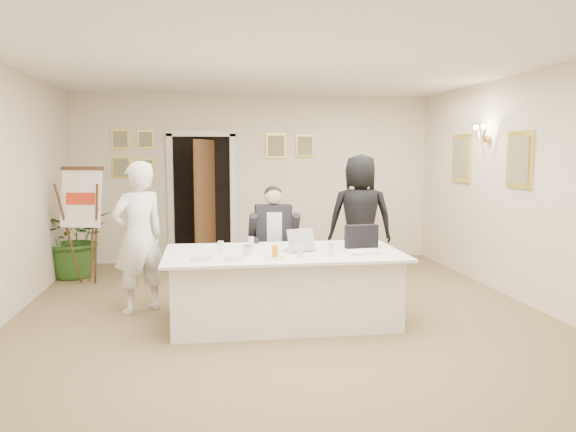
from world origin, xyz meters
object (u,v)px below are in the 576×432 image
at_px(laptop_bag, 361,236).
at_px(seated_man, 274,242).
at_px(potted_palm, 76,236).
at_px(paper_stack, 362,252).
at_px(steel_jug, 247,250).
at_px(laptop, 299,238).
at_px(flip_chart, 86,232).
at_px(standing_woman, 360,220).
at_px(standing_man, 139,237).
at_px(conference_table, 283,286).
at_px(oj_glass, 275,252).

bearing_deg(laptop_bag, seated_man, 127.79).
xyz_separation_m(seated_man, potted_palm, (-2.74, 1.60, -0.11)).
distance_m(paper_stack, steel_jug, 1.21).
bearing_deg(paper_stack, laptop, 156.51).
relative_size(flip_chart, laptop_bag, 4.36).
relative_size(flip_chart, standing_woman, 0.88).
height_order(laptop, laptop_bag, laptop).
height_order(standing_man, laptop, standing_man).
relative_size(standing_man, laptop, 5.15).
xyz_separation_m(conference_table, steel_jug, (-0.40, -0.18, 0.44)).
distance_m(conference_table, standing_man, 1.76).
bearing_deg(seated_man, laptop_bag, -40.01).
bearing_deg(laptop_bag, potted_palm, 138.81).
relative_size(potted_palm, laptop_bag, 3.31).
xyz_separation_m(oj_glass, steel_jug, (-0.27, 0.20, -0.01)).
relative_size(potted_palm, laptop, 3.60).
bearing_deg(oj_glass, seated_man, 83.67).
xyz_separation_m(conference_table, seated_man, (0.02, 1.01, 0.33)).
xyz_separation_m(seated_man, paper_stack, (0.79, -1.25, 0.07)).
xyz_separation_m(flip_chart, oj_glass, (2.34, -2.49, 0.09)).
height_order(standing_woman, steel_jug, standing_woman).
height_order(conference_table, oj_glass, oj_glass).
height_order(standing_man, standing_woman, standing_woman).
distance_m(standing_man, standing_woman, 3.06).
relative_size(potted_palm, paper_stack, 3.80).
distance_m(laptop_bag, paper_stack, 0.38).
height_order(seated_man, standing_woman, standing_woman).
relative_size(flip_chart, paper_stack, 5.02).
height_order(seated_man, oj_glass, seated_man).
xyz_separation_m(flip_chart, laptop, (2.66, -2.08, 0.17)).
xyz_separation_m(paper_stack, oj_glass, (-0.94, -0.14, 0.05)).
xyz_separation_m(standing_woman, potted_palm, (-4.03, 1.00, -0.30)).
distance_m(standing_woman, laptop_bag, 1.56).
relative_size(laptop, oj_glass, 2.60).
distance_m(flip_chart, paper_stack, 4.04).
distance_m(seated_man, paper_stack, 1.48).
bearing_deg(oj_glass, laptop, 52.47).
height_order(seated_man, paper_stack, seated_man).
xyz_separation_m(laptop, steel_jug, (-0.59, -0.22, -0.08)).
bearing_deg(standing_woman, laptop_bag, 85.46).
distance_m(flip_chart, steel_jug, 3.09).
relative_size(conference_table, laptop_bag, 6.86).
relative_size(seated_man, paper_stack, 4.50).
relative_size(standing_woman, oj_glass, 13.98).
bearing_deg(potted_palm, laptop, -41.63).
relative_size(conference_table, seated_man, 1.75).
relative_size(flip_chart, laptop, 4.75).
distance_m(conference_table, oj_glass, 0.60).
bearing_deg(laptop, oj_glass, -147.31).
bearing_deg(oj_glass, steel_jug, 143.73).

